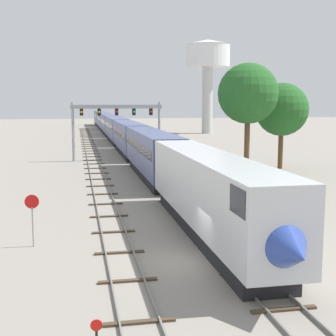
{
  "coord_description": "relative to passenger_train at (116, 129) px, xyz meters",
  "views": [
    {
      "loc": [
        -5.52,
        -21.87,
        7.85
      ],
      "look_at": [
        1.0,
        12.0,
        3.0
      ],
      "focal_mm": 50.72,
      "sensor_mm": 36.0,
      "label": 1
    }
  ],
  "objects": [
    {
      "name": "ground_plane",
      "position": [
        -2.0,
        -70.36,
        -2.61
      ],
      "size": [
        400.0,
        400.0,
        0.0
      ],
      "primitive_type": "plane",
      "color": "gray"
    },
    {
      "name": "passenger_train",
      "position": [
        0.0,
        0.0,
        0.0
      ],
      "size": [
        3.04,
        153.07,
        4.8
      ],
      "color": "silver",
      "rests_on": "ground"
    },
    {
      "name": "signal_gantry",
      "position": [
        -2.25,
        -28.78,
        3.11
      ],
      "size": [
        12.1,
        0.49,
        7.77
      ],
      "color": "#999BA0",
      "rests_on": "ground"
    },
    {
      "name": "track_main",
      "position": [
        0.0,
        -10.36,
        -2.55
      ],
      "size": [
        2.6,
        200.0,
        0.16
      ],
      "color": "slate",
      "rests_on": "ground"
    },
    {
      "name": "track_near",
      "position": [
        -5.5,
        -30.36,
        -2.55
      ],
      "size": [
        2.6,
        160.0,
        0.16
      ],
      "color": "slate",
      "rests_on": "ground"
    },
    {
      "name": "trackside_tree_left",
      "position": [
        15.93,
        -40.33,
        4.29
      ],
      "size": [
        6.15,
        6.15,
        10.01
      ],
      "color": "brown",
      "rests_on": "ground"
    },
    {
      "name": "trackside_tree_mid",
      "position": [
        9.76,
        -45.7,
        6.0
      ],
      "size": [
        6.19,
        6.19,
        11.76
      ],
      "color": "brown",
      "rests_on": "ground"
    },
    {
      "name": "water_tower",
      "position": [
        24.35,
        21.99,
        15.46
      ],
      "size": [
        10.93,
        10.93,
        22.76
      ],
      "color": "beige",
      "rests_on": "ground"
    },
    {
      "name": "stop_sign",
      "position": [
        -10.0,
        -66.27,
        -0.74
      ],
      "size": [
        0.76,
        0.08,
        2.88
      ],
      "color": "gray",
      "rests_on": "ground"
    }
  ]
}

